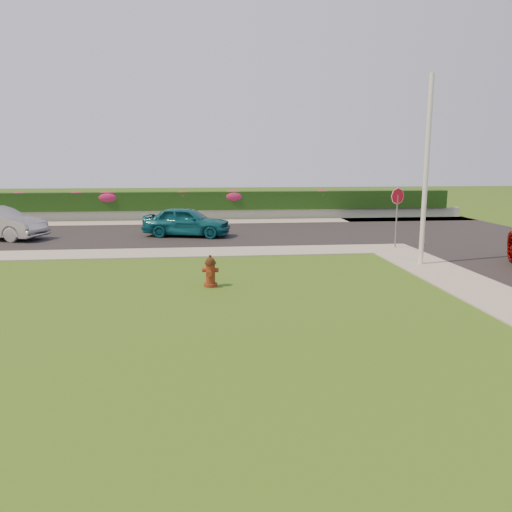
{
  "coord_description": "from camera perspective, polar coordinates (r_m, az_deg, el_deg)",
  "views": [
    {
      "loc": [
        -0.55,
        -10.28,
        3.48
      ],
      "look_at": [
        0.91,
        3.31,
        0.9
      ],
      "focal_mm": 35.0,
      "sensor_mm": 36.0,
      "label": 1
    }
  ],
  "objects": [
    {
      "name": "retaining_wall",
      "position": [
        30.94,
        -6.96,
        4.71
      ],
      "size": [
        34.0,
        0.4,
        0.6
      ],
      "primitive_type": "cube",
      "color": "gray",
      "rests_on": "ground"
    },
    {
      "name": "sidewalk_far",
      "position": [
        20.33,
        -21.59,
        0.13
      ],
      "size": [
        24.0,
        2.0,
        0.04
      ],
      "primitive_type": "cube",
      "color": "gray",
      "rests_on": "ground"
    },
    {
      "name": "sedan_teal",
      "position": [
        23.69,
        -7.92,
        3.93
      ],
      "size": [
        4.35,
        2.63,
        1.39
      ],
      "primitive_type": "imported",
      "rotation": [
        0.0,
        0.0,
        1.31
      ],
      "color": "#0C5261",
      "rests_on": "street_far"
    },
    {
      "name": "flower_clump_d",
      "position": [
        30.86,
        -8.34,
        6.86
      ],
      "size": [
        1.1,
        0.71,
        0.55
      ],
      "primitive_type": "ellipsoid",
      "color": "#B21E5F",
      "rests_on": "hedge"
    },
    {
      "name": "utility_pole",
      "position": [
        17.74,
        18.86,
        9.06
      ],
      "size": [
        0.16,
        0.16,
        6.3
      ],
      "primitive_type": "cylinder",
      "color": "silver",
      "rests_on": "ground"
    },
    {
      "name": "street_far",
      "position": [
        24.92,
        -16.37,
        2.27
      ],
      "size": [
        26.0,
        8.0,
        0.04
      ],
      "primitive_type": "cube",
      "color": "black",
      "rests_on": "ground"
    },
    {
      "name": "fire_hydrant",
      "position": [
        14.15,
        -5.24,
        -1.8
      ],
      "size": [
        0.47,
        0.44,
        0.9
      ],
      "rotation": [
        0.0,
        0.0,
        -0.19
      ],
      "color": "#591D0D",
      "rests_on": "ground"
    },
    {
      "name": "flower_clump_b",
      "position": [
        31.73,
        -19.84,
        6.46
      ],
      "size": [
        1.08,
        0.69,
        0.54
      ],
      "primitive_type": "ellipsoid",
      "color": "#B21E5F",
      "rests_on": "hedge"
    },
    {
      "name": "hedge",
      "position": [
        30.97,
        -6.99,
        6.29
      ],
      "size": [
        32.0,
        0.9,
        1.1
      ],
      "primitive_type": "cube",
      "color": "black",
      "rests_on": "retaining_wall"
    },
    {
      "name": "ground",
      "position": [
        10.86,
        -2.95,
        -8.0
      ],
      "size": [
        120.0,
        120.0,
        0.0
      ],
      "primitive_type": "plane",
      "color": "black",
      "rests_on": "ground"
    },
    {
      "name": "curb_corner",
      "position": [
        20.99,
        15.04,
        0.83
      ],
      "size": [
        2.0,
        2.0,
        0.04
      ],
      "primitive_type": "cube",
      "color": "gray",
      "rests_on": "ground"
    },
    {
      "name": "flower_clump_f",
      "position": [
        31.73,
        7.55,
        6.98
      ],
      "size": [
        1.1,
        0.71,
        0.55
      ],
      "primitive_type": "ellipsoid",
      "color": "#B21E5F",
      "rests_on": "hedge"
    },
    {
      "name": "sidewalk_beyond",
      "position": [
        29.48,
        -6.98,
        3.87
      ],
      "size": [
        34.0,
        2.0,
        0.04
      ],
      "primitive_type": "cube",
      "color": "gray",
      "rests_on": "ground"
    },
    {
      "name": "flower_clump_c",
      "position": [
        31.35,
        -16.5,
        6.45
      ],
      "size": [
        1.51,
        0.97,
        0.75
      ],
      "primitive_type": "ellipsoid",
      "color": "#B21E5F",
      "rests_on": "hedge"
    },
    {
      "name": "flower_clump_e",
      "position": [
        30.91,
        -2.57,
        6.83
      ],
      "size": [
        1.47,
        0.94,
        0.73
      ],
      "primitive_type": "ellipsoid",
      "color": "#B21E5F",
      "rests_on": "hedge"
    },
    {
      "name": "flower_clump_a",
      "position": [
        32.66,
        -25.46,
        6.17
      ],
      "size": [
        1.04,
        0.67,
        0.52
      ],
      "primitive_type": "ellipsoid",
      "color": "#B21E5F",
      "rests_on": "hedge"
    },
    {
      "name": "stop_sign",
      "position": [
        21.01,
        15.84,
        5.77
      ],
      "size": [
        0.64,
        0.25,
        2.47
      ],
      "rotation": [
        0.0,
        0.0,
        -0.04
      ],
      "color": "slate",
      "rests_on": "ground"
    }
  ]
}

